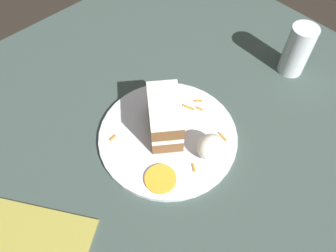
{
  "coord_description": "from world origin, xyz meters",
  "views": [
    {
      "loc": [
        -0.28,
        -0.23,
        0.63
      ],
      "look_at": [
        -0.01,
        0.05,
        0.07
      ],
      "focal_mm": 35.0,
      "sensor_mm": 36.0,
      "label": 1
    }
  ],
  "objects_px": {
    "plate": "(168,136)",
    "cake_slice": "(165,117)",
    "orange_garnish": "(161,179)",
    "drinking_glass": "(296,53)",
    "cream_dollop": "(210,147)"
  },
  "relations": [
    {
      "from": "cream_dollop",
      "to": "drinking_glass",
      "type": "bearing_deg",
      "value": 5.34
    },
    {
      "from": "cream_dollop",
      "to": "drinking_glass",
      "type": "relative_size",
      "value": 0.45
    },
    {
      "from": "orange_garnish",
      "to": "drinking_glass",
      "type": "bearing_deg",
      "value": 0.8
    },
    {
      "from": "plate",
      "to": "cream_dollop",
      "type": "xyz_separation_m",
      "value": [
        0.03,
        -0.09,
        0.03
      ]
    },
    {
      "from": "cake_slice",
      "to": "drinking_glass",
      "type": "bearing_deg",
      "value": -155.03
    },
    {
      "from": "plate",
      "to": "cream_dollop",
      "type": "bearing_deg",
      "value": -72.1
    },
    {
      "from": "plate",
      "to": "cake_slice",
      "type": "bearing_deg",
      "value": 72.28
    },
    {
      "from": "plate",
      "to": "drinking_glass",
      "type": "xyz_separation_m",
      "value": [
        0.36,
        -0.06,
        0.05
      ]
    },
    {
      "from": "cake_slice",
      "to": "orange_garnish",
      "type": "height_order",
      "value": "cake_slice"
    },
    {
      "from": "cake_slice",
      "to": "orange_garnish",
      "type": "bearing_deg",
      "value": 79.74
    },
    {
      "from": "cream_dollop",
      "to": "drinking_glass",
      "type": "xyz_separation_m",
      "value": [
        0.33,
        0.03,
        0.02
      ]
    },
    {
      "from": "plate",
      "to": "cake_slice",
      "type": "height_order",
      "value": "cake_slice"
    },
    {
      "from": "cake_slice",
      "to": "cream_dollop",
      "type": "xyz_separation_m",
      "value": [
        0.03,
        -0.11,
        -0.02
      ]
    },
    {
      "from": "cake_slice",
      "to": "orange_garnish",
      "type": "xyz_separation_m",
      "value": [
        -0.09,
        -0.08,
        -0.04
      ]
    },
    {
      "from": "cake_slice",
      "to": "drinking_glass",
      "type": "relative_size",
      "value": 1.05
    }
  ]
}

